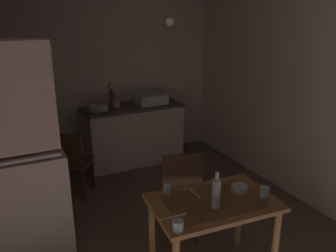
{
  "coord_description": "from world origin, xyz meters",
  "views": [
    {
      "loc": [
        -1.27,
        -2.77,
        2.17
      ],
      "look_at": [
        0.14,
        0.07,
        1.14
      ],
      "focal_mm": 35.77,
      "sensor_mm": 36.0,
      "label": 1
    }
  ],
  "objects_px": {
    "mixing_bowl_counter": "(99,108)",
    "chair_far_side": "(179,195)",
    "serving_bowl_wide": "(239,188)",
    "glass_bottle": "(216,193)",
    "hand_pump": "(111,96)",
    "dining_table": "(213,213)",
    "sink_basin": "(151,99)",
    "chair_by_counter": "(72,162)",
    "mug_dark": "(264,192)",
    "hutch_cabinet": "(8,164)"
  },
  "relations": [
    {
      "from": "sink_basin",
      "to": "chair_far_side",
      "type": "height_order",
      "value": "sink_basin"
    },
    {
      "from": "sink_basin",
      "to": "chair_by_counter",
      "type": "xyz_separation_m",
      "value": [
        -1.38,
        -0.67,
        -0.51
      ]
    },
    {
      "from": "mixing_bowl_counter",
      "to": "chair_far_side",
      "type": "distance_m",
      "value": 2.07
    },
    {
      "from": "sink_basin",
      "to": "serving_bowl_wide",
      "type": "relative_size",
      "value": 3.01
    },
    {
      "from": "chair_far_side",
      "to": "chair_by_counter",
      "type": "xyz_separation_m",
      "value": [
        -0.76,
        1.39,
        -0.05
      ]
    },
    {
      "from": "chair_far_side",
      "to": "mug_dark",
      "type": "xyz_separation_m",
      "value": [
        0.43,
        -0.69,
        0.27
      ]
    },
    {
      "from": "glass_bottle",
      "to": "dining_table",
      "type": "bearing_deg",
      "value": 64.47
    },
    {
      "from": "hutch_cabinet",
      "to": "hand_pump",
      "type": "bearing_deg",
      "value": 48.1
    },
    {
      "from": "sink_basin",
      "to": "chair_far_side",
      "type": "relative_size",
      "value": 0.44
    },
    {
      "from": "dining_table",
      "to": "serving_bowl_wide",
      "type": "xyz_separation_m",
      "value": [
        0.29,
        0.04,
        0.14
      ]
    },
    {
      "from": "dining_table",
      "to": "mug_dark",
      "type": "xyz_separation_m",
      "value": [
        0.41,
        -0.13,
        0.16
      ]
    },
    {
      "from": "chair_far_side",
      "to": "glass_bottle",
      "type": "distance_m",
      "value": 0.73
    },
    {
      "from": "hand_pump",
      "to": "chair_far_side",
      "type": "bearing_deg",
      "value": -89.77
    },
    {
      "from": "serving_bowl_wide",
      "to": "glass_bottle",
      "type": "height_order",
      "value": "glass_bottle"
    },
    {
      "from": "hutch_cabinet",
      "to": "mixing_bowl_counter",
      "type": "relative_size",
      "value": 7.45
    },
    {
      "from": "hand_pump",
      "to": "serving_bowl_wide",
      "type": "bearing_deg",
      "value": -83.03
    },
    {
      "from": "mixing_bowl_counter",
      "to": "glass_bottle",
      "type": "relative_size",
      "value": 0.88
    },
    {
      "from": "sink_basin",
      "to": "hand_pump",
      "type": "distance_m",
      "value": 0.63
    },
    {
      "from": "chair_by_counter",
      "to": "serving_bowl_wide",
      "type": "relative_size",
      "value": 5.88
    },
    {
      "from": "hand_pump",
      "to": "chair_by_counter",
      "type": "height_order",
      "value": "hand_pump"
    },
    {
      "from": "hutch_cabinet",
      "to": "chair_far_side",
      "type": "height_order",
      "value": "hutch_cabinet"
    },
    {
      "from": "mixing_bowl_counter",
      "to": "mug_dark",
      "type": "height_order",
      "value": "mixing_bowl_counter"
    },
    {
      "from": "sink_basin",
      "to": "chair_by_counter",
      "type": "distance_m",
      "value": 1.61
    },
    {
      "from": "chair_by_counter",
      "to": "glass_bottle",
      "type": "distance_m",
      "value": 2.2
    },
    {
      "from": "mixing_bowl_counter",
      "to": "mug_dark",
      "type": "distance_m",
      "value": 2.78
    },
    {
      "from": "hand_pump",
      "to": "mixing_bowl_counter",
      "type": "bearing_deg",
      "value": -156.27
    },
    {
      "from": "dining_table",
      "to": "mug_dark",
      "type": "height_order",
      "value": "mug_dark"
    },
    {
      "from": "dining_table",
      "to": "glass_bottle",
      "type": "height_order",
      "value": "glass_bottle"
    },
    {
      "from": "hand_pump",
      "to": "serving_bowl_wide",
      "type": "height_order",
      "value": "hand_pump"
    },
    {
      "from": "hutch_cabinet",
      "to": "serving_bowl_wide",
      "type": "distance_m",
      "value": 2.04
    },
    {
      "from": "hutch_cabinet",
      "to": "glass_bottle",
      "type": "bearing_deg",
      "value": -38.16
    },
    {
      "from": "hand_pump",
      "to": "glass_bottle",
      "type": "height_order",
      "value": "hand_pump"
    },
    {
      "from": "mixing_bowl_counter",
      "to": "dining_table",
      "type": "distance_m",
      "value": 2.59
    },
    {
      "from": "serving_bowl_wide",
      "to": "glass_bottle",
      "type": "bearing_deg",
      "value": -159.73
    },
    {
      "from": "sink_basin",
      "to": "dining_table",
      "type": "xyz_separation_m",
      "value": [
        -0.59,
        -2.61,
        -0.35
      ]
    },
    {
      "from": "sink_basin",
      "to": "chair_by_counter",
      "type": "relative_size",
      "value": 0.51
    },
    {
      "from": "mug_dark",
      "to": "glass_bottle",
      "type": "relative_size",
      "value": 0.29
    },
    {
      "from": "chair_far_side",
      "to": "hutch_cabinet",
      "type": "bearing_deg",
      "value": 161.2
    },
    {
      "from": "hand_pump",
      "to": "chair_far_side",
      "type": "relative_size",
      "value": 0.39
    },
    {
      "from": "dining_table",
      "to": "sink_basin",
      "type": "bearing_deg",
      "value": 77.28
    },
    {
      "from": "dining_table",
      "to": "glass_bottle",
      "type": "bearing_deg",
      "value": -115.53
    },
    {
      "from": "mixing_bowl_counter",
      "to": "mug_dark",
      "type": "relative_size",
      "value": 3.07
    },
    {
      "from": "glass_bottle",
      "to": "sink_basin",
      "type": "bearing_deg",
      "value": 76.86
    },
    {
      "from": "hutch_cabinet",
      "to": "mug_dark",
      "type": "xyz_separation_m",
      "value": [
        1.89,
        -1.18,
        -0.15
      ]
    },
    {
      "from": "hand_pump",
      "to": "chair_by_counter",
      "type": "bearing_deg",
      "value": -136.49
    },
    {
      "from": "mixing_bowl_counter",
      "to": "chair_far_side",
      "type": "bearing_deg",
      "value": -83.62
    },
    {
      "from": "mixing_bowl_counter",
      "to": "chair_far_side",
      "type": "relative_size",
      "value": 0.27
    },
    {
      "from": "mixing_bowl_counter",
      "to": "dining_table",
      "type": "height_order",
      "value": "mixing_bowl_counter"
    },
    {
      "from": "serving_bowl_wide",
      "to": "sink_basin",
      "type": "bearing_deg",
      "value": 83.34
    },
    {
      "from": "dining_table",
      "to": "glass_bottle",
      "type": "relative_size",
      "value": 3.52
    }
  ]
}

